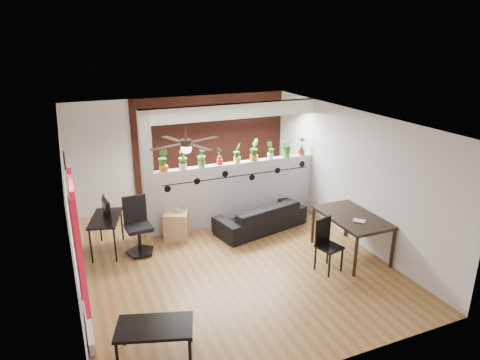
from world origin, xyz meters
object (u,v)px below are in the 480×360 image
(potted_plant_8, at_px, (302,145))
(potted_plant_2, at_px, (201,156))
(potted_plant_0, at_px, (163,159))
(potted_plant_6, at_px, (270,150))
(cube_shelf, at_px, (176,226))
(office_chair, at_px, (138,229))
(ceiling_fan, at_px, (186,145))
(potted_plant_5, at_px, (254,149))
(potted_plant_3, at_px, (220,155))
(dining_table, at_px, (352,220))
(computer_desk, at_px, (106,221))
(coffee_table, at_px, (155,329))
(sofa, at_px, (261,217))
(cup, at_px, (178,210))
(potted_plant_4, at_px, (237,152))
(potted_plant_7, at_px, (286,146))
(folding_chair, at_px, (326,240))
(potted_plant_1, at_px, (183,158))

(potted_plant_8, bearing_deg, potted_plant_2, 180.00)
(potted_plant_0, distance_m, potted_plant_2, 0.79)
(potted_plant_6, height_order, cube_shelf, potted_plant_6)
(potted_plant_6, xyz_separation_m, office_chair, (-3.06, -0.63, -1.07))
(ceiling_fan, bearing_deg, office_chair, 119.94)
(potted_plant_0, bearing_deg, potted_plant_5, 0.00)
(potted_plant_3, relative_size, dining_table, 0.26)
(dining_table, bearing_deg, cube_shelf, 146.19)
(cube_shelf, bearing_deg, dining_table, -11.50)
(office_chair, bearing_deg, computer_desk, 151.64)
(ceiling_fan, distance_m, coffee_table, 2.73)
(sofa, distance_m, cup, 1.76)
(potted_plant_4, bearing_deg, coffee_table, -126.48)
(potted_plant_2, height_order, potted_plant_4, potted_plant_4)
(potted_plant_5, xyz_separation_m, cup, (-1.81, -0.34, -0.99))
(ceiling_fan, xyz_separation_m, potted_plant_7, (2.79, 1.80, -0.72))
(potted_plant_0, height_order, potted_plant_5, potted_plant_0)
(potted_plant_3, bearing_deg, folding_chair, -67.49)
(potted_plant_4, relative_size, dining_table, 0.29)
(potted_plant_2, relative_size, potted_plant_7, 0.91)
(potted_plant_4, relative_size, coffee_table, 0.39)
(potted_plant_4, bearing_deg, cup, -166.51)
(potted_plant_5, xyz_separation_m, computer_desk, (-3.21, -0.34, -0.97))
(potted_plant_3, xyz_separation_m, cube_shelf, (-1.07, -0.34, -1.27))
(potted_plant_3, distance_m, potted_plant_6, 1.19)
(potted_plant_6, distance_m, cube_shelf, 2.61)
(potted_plant_4, distance_m, potted_plant_6, 0.79)
(potted_plant_4, bearing_deg, ceiling_fan, -131.63)
(potted_plant_6, xyz_separation_m, dining_table, (0.58, -2.24, -0.85))
(potted_plant_8, bearing_deg, office_chair, -170.72)
(sofa, bearing_deg, office_chair, -11.95)
(office_chair, distance_m, coffee_table, 2.88)
(potted_plant_6, relative_size, potted_plant_8, 0.92)
(ceiling_fan, relative_size, potted_plant_3, 3.17)
(potted_plant_0, xyz_separation_m, potted_plant_8, (3.16, -0.00, -0.03))
(office_chair, bearing_deg, potted_plant_6, 11.61)
(potted_plant_5, distance_m, computer_desk, 3.37)
(coffee_table, bearing_deg, dining_table, 17.60)
(potted_plant_5, height_order, cube_shelf, potted_plant_5)
(potted_plant_1, distance_m, computer_desk, 1.91)
(potted_plant_5, relative_size, potted_plant_8, 1.16)
(potted_plant_7, bearing_deg, potted_plant_2, 180.00)
(ceiling_fan, xyz_separation_m, cube_shelf, (0.13, 1.46, -2.03))
(potted_plant_1, height_order, folding_chair, potted_plant_1)
(potted_plant_1, relative_size, cube_shelf, 0.75)
(potted_plant_7, relative_size, computer_desk, 0.43)
(sofa, bearing_deg, dining_table, 109.91)
(ceiling_fan, distance_m, cube_shelf, 2.50)
(sofa, distance_m, office_chair, 2.58)
(potted_plant_8, distance_m, cube_shelf, 3.32)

